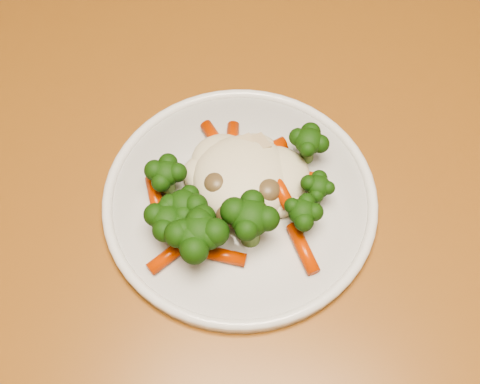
% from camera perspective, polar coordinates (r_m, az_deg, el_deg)
% --- Properties ---
extents(dining_table, '(1.39, 1.10, 0.75)m').
position_cam_1_polar(dining_table, '(0.70, -2.45, 0.65)').
color(dining_table, '#975A22').
rests_on(dining_table, ground).
extents(plate, '(0.26, 0.26, 0.01)m').
position_cam_1_polar(plate, '(0.57, -0.00, -0.74)').
color(plate, white).
rests_on(plate, dining_table).
extents(meal, '(0.18, 0.17, 0.05)m').
position_cam_1_polar(meal, '(0.54, -0.76, -0.66)').
color(meal, beige).
rests_on(meal, plate).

